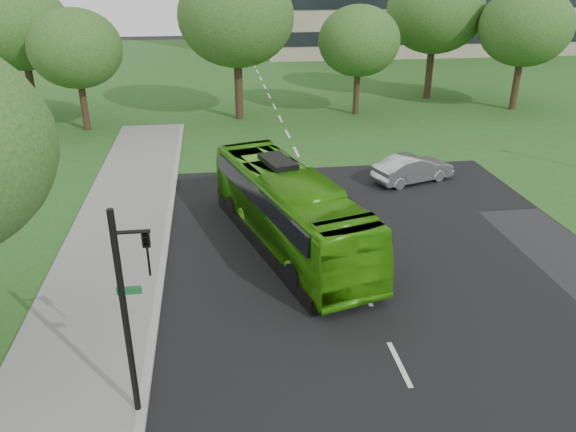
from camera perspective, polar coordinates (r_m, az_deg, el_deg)
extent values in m
plane|color=black|center=(18.42, 9.30, -10.77)|extent=(160.00, 160.00, 0.00)
cube|color=black|center=(36.22, 0.39, 7.48)|extent=(14.00, 120.00, 0.01)
cube|color=black|center=(30.60, 1.97, 4.26)|extent=(80.00, 12.00, 0.01)
cube|color=silver|center=(31.52, 1.67, 4.90)|extent=(0.15, 90.00, 0.01)
cube|color=#26501A|center=(60.45, -3.04, 14.28)|extent=(120.00, 60.00, 0.01)
cylinder|color=black|center=(41.13, -19.96, 10.26)|extent=(0.45, 0.45, 3.02)
ellipsoid|color=#1E4717|center=(40.46, -20.77, 15.62)|extent=(6.00, 6.00, 5.10)
cylinder|color=black|center=(41.88, -5.02, 12.45)|extent=(0.59, 0.59, 3.92)
ellipsoid|color=#1E4717|center=(41.14, -5.29, 19.53)|extent=(8.05, 8.05, 6.85)
cylinder|color=black|center=(43.41, 6.95, 12.16)|extent=(0.45, 0.45, 2.99)
ellipsoid|color=#1E4717|center=(42.78, 7.22, 17.23)|extent=(5.94, 5.94, 5.04)
cylinder|color=black|center=(49.89, 14.12, 13.72)|extent=(0.58, 0.58, 3.87)
ellipsoid|color=#1E4717|center=(49.27, 14.74, 19.48)|extent=(7.78, 7.78, 6.61)
cylinder|color=black|center=(47.94, 22.11, 12.04)|extent=(0.52, 0.52, 3.47)
ellipsoid|color=#1E4717|center=(47.33, 22.98, 17.30)|extent=(6.83, 6.83, 5.80)
cylinder|color=black|center=(46.45, -24.54, 11.36)|extent=(0.54, 0.54, 3.56)
ellipsoid|color=#1E4717|center=(45.81, -25.56, 16.90)|extent=(6.99, 6.99, 5.94)
imported|color=#3A970F|center=(22.29, 0.09, 0.68)|extent=(5.59, 11.45, 3.11)
imported|color=#BABABF|center=(30.04, 12.56, 4.72)|extent=(4.58, 2.83, 1.43)
cylinder|color=black|center=(13.92, -16.18, -10.10)|extent=(0.16, 0.16, 5.68)
cylinder|color=black|center=(12.75, -15.59, -1.57)|extent=(0.80, 0.09, 0.09)
imported|color=black|center=(12.96, -14.07, -3.76)|extent=(0.19, 0.23, 1.14)
cube|color=#195926|center=(13.47, -15.85, -7.28)|extent=(0.57, 0.05, 0.20)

